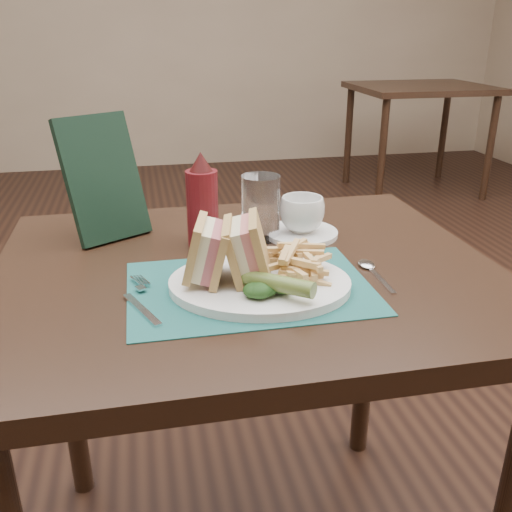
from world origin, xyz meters
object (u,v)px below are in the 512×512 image
at_px(sandwich_half_b, 234,248).
at_px(ketchup_bottle, 202,200).
at_px(drinking_glass, 261,207).
at_px(check_presenter, 103,178).
at_px(coffee_cup, 302,214).
at_px(plate, 260,284).
at_px(table_main, 248,431).
at_px(saucer, 301,233).
at_px(table_bg_right, 416,139).
at_px(placemat, 250,287).
at_px(sandwich_half_a, 195,250).

height_order(sandwich_half_b, ketchup_bottle, ketchup_bottle).
xyz_separation_m(drinking_glass, check_presenter, (-0.30, 0.08, 0.06)).
bearing_deg(coffee_cup, drinking_glass, 177.99).
relative_size(plate, check_presenter, 1.20).
xyz_separation_m(table_main, ketchup_bottle, (-0.06, 0.11, 0.47)).
bearing_deg(saucer, sandwich_half_b, -129.22).
bearing_deg(saucer, drinking_glass, 177.99).
xyz_separation_m(saucer, check_presenter, (-0.39, 0.08, 0.12)).
relative_size(coffee_cup, drinking_glass, 0.71).
relative_size(table_bg_right, check_presenter, 3.60).
distance_m(placemat, coffee_cup, 0.28).
height_order(table_bg_right, sandwich_half_a, sandwich_half_a).
xyz_separation_m(table_bg_right, coffee_cup, (-1.63, -2.70, 0.42)).
bearing_deg(sandwich_half_b, placemat, -5.58).
bearing_deg(placemat, table_main, 82.22).
bearing_deg(coffee_cup, placemat, -124.31).
bearing_deg(drinking_glass, ketchup_bottle, -171.59).
height_order(placemat, sandwich_half_b, sandwich_half_b).
bearing_deg(table_main, ketchup_bottle, 119.47).
bearing_deg(check_presenter, plate, -81.71).
height_order(placemat, ketchup_bottle, ketchup_bottle).
relative_size(table_main, check_presenter, 3.60).
relative_size(plate, drinking_glass, 2.31).
bearing_deg(sandwich_half_b, ketchup_bottle, 109.20).
height_order(sandwich_half_a, drinking_glass, drinking_glass).
xyz_separation_m(placemat, ketchup_bottle, (-0.05, 0.21, 0.09)).
xyz_separation_m(sandwich_half_a, sandwich_half_b, (0.06, -0.01, 0.00)).
bearing_deg(table_bg_right, table_main, -122.06).
distance_m(plate, check_presenter, 0.42).
relative_size(placemat, sandwich_half_a, 3.92).
bearing_deg(placemat, plate, -24.82).
height_order(sandwich_half_b, saucer, sandwich_half_b).
bearing_deg(drinking_glass, sandwich_half_a, -125.91).
height_order(table_bg_right, sandwich_half_b, sandwich_half_b).
height_order(saucer, ketchup_bottle, ketchup_bottle).
bearing_deg(saucer, table_bg_right, 58.85).
distance_m(ketchup_bottle, check_presenter, 0.21).
relative_size(plate, saucer, 2.00).
height_order(sandwich_half_a, coffee_cup, sandwich_half_a).
xyz_separation_m(saucer, drinking_glass, (-0.09, 0.00, 0.06)).
bearing_deg(coffee_cup, check_presenter, 168.54).
height_order(saucer, drinking_glass, drinking_glass).
relative_size(table_main, saucer, 6.00).
xyz_separation_m(sandwich_half_a, saucer, (0.24, 0.21, -0.06)).
bearing_deg(sandwich_half_b, plate, -8.71).
relative_size(placemat, coffee_cup, 4.36).
relative_size(sandwich_half_a, coffee_cup, 1.11).
relative_size(table_bg_right, saucer, 6.00).
distance_m(table_bg_right, placemat, 3.44).
bearing_deg(ketchup_bottle, drinking_glass, 8.41).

